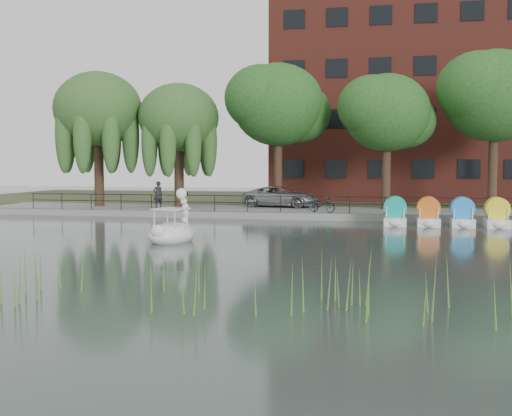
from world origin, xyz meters
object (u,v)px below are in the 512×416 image
(bicycle, at_px, (322,204))
(swan_boat, at_px, (172,230))
(minivan, at_px, (281,195))
(pedestrian, at_px, (158,193))

(bicycle, bearing_deg, swan_boat, -176.58)
(minivan, relative_size, bicycle, 3.33)
(pedestrian, bearing_deg, minivan, 153.10)
(minivan, bearing_deg, swan_boat, -179.76)
(minivan, distance_m, pedestrian, 8.01)
(pedestrian, bearing_deg, bicycle, 126.90)
(swan_boat, bearing_deg, bicycle, 77.88)
(bicycle, height_order, swan_boat, swan_boat)
(minivan, bearing_deg, bicycle, -134.93)
(minivan, xyz_separation_m, swan_boat, (-1.84, -16.12, -0.71))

